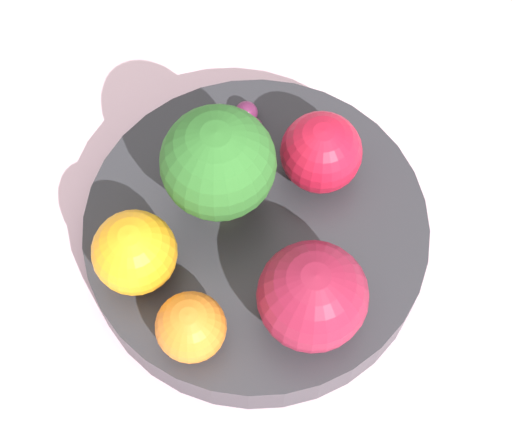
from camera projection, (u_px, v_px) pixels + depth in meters
name	position (u px, v px, depth m)	size (l,w,h in m)	color
ground_plane	(256.00, 258.00, 0.54)	(6.00, 6.00, 0.00)	gray
table_surface	(256.00, 251.00, 0.53)	(1.20, 1.20, 0.02)	silver
bowl	(256.00, 235.00, 0.51)	(0.20, 0.20, 0.03)	#2D2D33
broccoli	(218.00, 164.00, 0.46)	(0.06, 0.06, 0.08)	#99C17A
apple_red	(313.00, 296.00, 0.44)	(0.06, 0.06, 0.06)	maroon
apple_green	(326.00, 157.00, 0.48)	(0.05, 0.05, 0.05)	#B7142D
orange_front	(135.00, 253.00, 0.46)	(0.05, 0.05, 0.05)	orange
orange_back	(191.00, 327.00, 0.45)	(0.04, 0.04, 0.04)	orange
grape_cluster	(244.00, 121.00, 0.51)	(0.02, 0.02, 0.01)	#5B1E42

